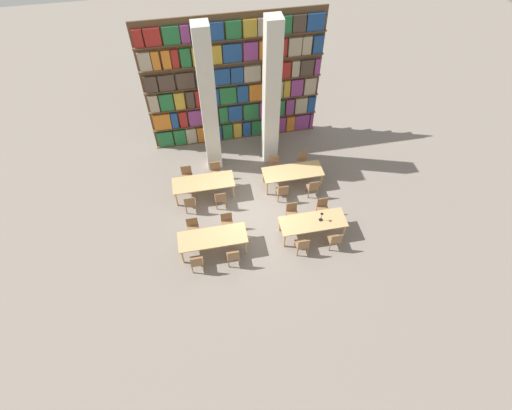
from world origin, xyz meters
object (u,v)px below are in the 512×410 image
Objects in this scene: chair_1 at (193,228)px; chair_13 at (274,165)px; chair_3 at (227,222)px; reading_table_2 at (203,183)px; chair_12 at (282,191)px; chair_15 at (303,161)px; chair_2 at (233,256)px; chair_10 at (220,198)px; reading_table_0 at (213,238)px; reading_table_3 at (293,173)px; pillar_center at (271,97)px; chair_0 at (197,262)px; chair_8 at (190,203)px; chair_11 at (216,171)px; chair_6 at (335,239)px; chair_4 at (302,245)px; desk_lamp_0 at (322,215)px; reading_table_1 at (313,223)px; pillar_left at (208,104)px; chair_7 at (323,208)px; chair_9 at (187,175)px; chair_14 at (313,187)px; chair_5 at (292,213)px.

chair_1 is 4.30m from chair_13.
chair_3 is at bearing -180.00° from chair_1.
reading_table_2 is 3.03m from chair_12.
chair_15 is (1.20, 1.43, 0.00)m from chair_12.
chair_2 and chair_10 have the same top height.
reading_table_0 is 1.00× the size of reading_table_3.
chair_1 is 1.00× the size of chair_10.
pillar_center is 2.57× the size of reading_table_2.
chair_12 is at bearing 35.58° from chair_0.
chair_11 is at bearing 51.56° from chair_8.
chair_13 is at bearing -132.34° from chair_3.
chair_11 is (-3.63, 4.03, 0.00)m from chair_6.
chair_10 is (1.14, 1.17, 0.00)m from chair_1.
chair_4 is (2.39, -1.43, 0.00)m from chair_3.
chair_15 is at bearing -40.92° from pillar_center.
desk_lamp_0 is 4.71m from chair_11.
desk_lamp_0 is at bearing 135.02° from chair_11.
reading_table_3 is at bearing 81.82° from chair_4.
chair_8 is at bearing 155.67° from reading_table_1.
reading_table_1 is at bearing 166.34° from chair_3.
reading_table_3 is at bearing 128.52° from chair_13.
pillar_left reaches higher than chair_12.
pillar_left is 6.91× the size of chair_2.
desk_lamp_0 reaches higher than reading_table_2.
chair_15 is (1.17, -1.02, -2.53)m from pillar_center.
chair_4 is 1.84m from chair_7.
reading_table_3 is (2.93, -0.81, 0.19)m from chair_11.
desk_lamp_0 reaches higher than chair_6.
chair_10 is at bearing -91.20° from pillar_left.
chair_13 is (3.50, -0.10, 0.00)m from chair_9.
chair_12 is at bearing 90.00° from chair_13.
chair_9 is at bearing -1.16° from chair_15.
pillar_center is at bearing 54.57° from chair_0.
chair_0 is 2.84m from chair_10.
desk_lamp_0 reaches higher than chair_1.
chair_9 is 4.70m from chair_15.
chair_0 is 2.10× the size of desk_lamp_0.
chair_15 is at bearing 74.49° from chair_4.
chair_7 is (1.16, 1.43, 0.00)m from chair_4.
pillar_left is 6.91× the size of chair_15.
chair_1 is 1.88m from chair_2.
chair_3 is 1.00× the size of chair_6.
chair_9 is 1.83m from chair_10.
chair_6 reaches higher than reading_table_0.
pillar_center is 4.44m from chair_9.
chair_2 is 1.00× the size of chair_14.
chair_15 is (0.25, 3.21, -0.54)m from desk_lamp_0.
chair_10 is 3.80m from chair_15.
chair_10 is at bearing 90.00° from chair_11.
chair_0 and chair_5 have the same top height.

